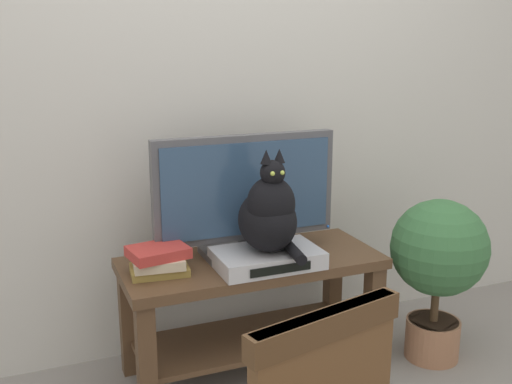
% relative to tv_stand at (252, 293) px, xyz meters
% --- Properties ---
extents(back_wall, '(7.00, 0.12, 2.80)m').
position_rel_tv_stand_xyz_m(back_wall, '(-0.03, 0.41, 1.03)').
color(back_wall, beige).
rests_on(back_wall, ground).
extents(tv_stand, '(1.11, 0.47, 0.53)m').
position_rel_tv_stand_xyz_m(tv_stand, '(0.00, 0.00, 0.00)').
color(tv_stand, '#513823').
rests_on(tv_stand, ground).
extents(tv, '(0.81, 0.20, 0.52)m').
position_rel_tv_stand_xyz_m(tv, '(0.00, 0.07, 0.43)').
color(tv, '#4C4C51').
rests_on(tv, tv_stand).
extents(media_box, '(0.43, 0.27, 0.07)m').
position_rel_tv_stand_xyz_m(media_box, '(0.03, -0.10, 0.20)').
color(media_box, '#BCBCC1').
rests_on(media_box, tv_stand).
extents(cat, '(0.23, 0.36, 0.43)m').
position_rel_tv_stand_xyz_m(cat, '(0.03, -0.12, 0.39)').
color(cat, black).
rests_on(cat, media_box).
extents(book_stack, '(0.25, 0.21, 0.11)m').
position_rel_tv_stand_xyz_m(book_stack, '(-0.41, -0.02, 0.22)').
color(book_stack, olive).
rests_on(book_stack, tv_stand).
extents(potted_plant, '(0.43, 0.43, 0.76)m').
position_rel_tv_stand_xyz_m(potted_plant, '(0.82, -0.21, 0.11)').
color(potted_plant, '#9E6B4C').
rests_on(potted_plant, ground).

